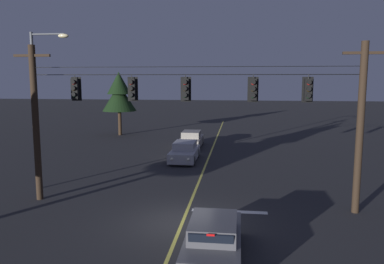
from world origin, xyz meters
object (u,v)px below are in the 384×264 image
object	(u,v)px
traffic_light_left_inner	(132,89)
car_waiting_near_lane	(213,240)
traffic_light_centre	(185,89)
car_oncoming_lead	(185,152)
traffic_light_leftmost	(75,89)
car_oncoming_trailing	(191,140)
traffic_light_rightmost	(308,90)
traffic_light_right_inner	(253,89)
street_lamp_corner	(40,97)
tree_verge_far	(119,93)

from	to	relation	value
traffic_light_left_inner	car_waiting_near_lane	distance (m)	8.20
traffic_light_centre	car_oncoming_lead	size ratio (longest dim) A/B	0.28
traffic_light_leftmost	car_oncoming_trailing	xyz separation A→B (m)	(3.53, 15.34, -4.81)
traffic_light_left_inner	traffic_light_rightmost	distance (m)	7.89
traffic_light_rightmost	traffic_light_centre	bearing A→B (deg)	180.00
traffic_light_centre	car_oncoming_lead	world-z (taller)	traffic_light_centre
traffic_light_centre	traffic_light_left_inner	bearing A→B (deg)	180.00
traffic_light_leftmost	traffic_light_right_inner	bearing A→B (deg)	0.00
car_waiting_near_lane	traffic_light_rightmost	bearing A→B (deg)	54.24
traffic_light_leftmost	car_oncoming_lead	xyz separation A→B (m)	(3.77, 9.76, -4.81)
street_lamp_corner	traffic_light_rightmost	bearing A→B (deg)	-7.58
car_waiting_near_lane	street_lamp_corner	distance (m)	12.67
traffic_light_leftmost	street_lamp_corner	distance (m)	3.31
traffic_light_left_inner	car_oncoming_lead	size ratio (longest dim) A/B	0.28
traffic_light_centre	car_waiting_near_lane	xyz separation A→B (m)	(1.67, -5.17, -4.81)
traffic_light_leftmost	traffic_light_right_inner	world-z (taller)	same
traffic_light_left_inner	street_lamp_corner	world-z (taller)	street_lamp_corner
car_waiting_near_lane	car_oncoming_trailing	size ratio (longest dim) A/B	0.98
traffic_light_leftmost	traffic_light_left_inner	world-z (taller)	same
traffic_light_left_inner	traffic_light_right_inner	xyz separation A→B (m)	(5.52, 0.00, 0.00)
traffic_light_left_inner	street_lamp_corner	size ratio (longest dim) A/B	0.15
traffic_light_centre	car_oncoming_lead	xyz separation A→B (m)	(-1.47, 9.76, -4.81)
traffic_light_leftmost	traffic_light_rightmost	xyz separation A→B (m)	(10.64, 0.00, 0.00)
car_waiting_near_lane	traffic_light_left_inner	bearing A→B (deg)	128.84
traffic_light_leftmost	traffic_light_right_inner	distance (m)	8.27
car_waiting_near_lane	car_oncoming_trailing	xyz separation A→B (m)	(-3.38, 20.51, -0.00)
traffic_light_centre	car_oncoming_trailing	world-z (taller)	traffic_light_centre
traffic_light_right_inner	car_oncoming_lead	size ratio (longest dim) A/B	0.28
traffic_light_right_inner	car_oncoming_trailing	distance (m)	16.76
tree_verge_far	traffic_light_rightmost	bearing A→B (deg)	-54.20
traffic_light_centre	car_oncoming_trailing	xyz separation A→B (m)	(-1.71, 15.34, -4.81)
traffic_light_rightmost	tree_verge_far	distance (m)	26.52
traffic_light_left_inner	traffic_light_centre	world-z (taller)	same
traffic_light_leftmost	car_oncoming_lead	world-z (taller)	traffic_light_leftmost
tree_verge_far	traffic_light_left_inner	bearing A→B (deg)	-70.50
car_waiting_near_lane	street_lamp_corner	xyz separation A→B (m)	(-9.66, 6.95, 4.32)
traffic_light_left_inner	car_oncoming_lead	distance (m)	10.93
car_oncoming_lead	car_oncoming_trailing	size ratio (longest dim) A/B	1.00
traffic_light_centre	tree_verge_far	xyz separation A→B (m)	(-10.10, 21.49, -1.07)
traffic_light_rightmost	car_waiting_near_lane	distance (m)	7.98
traffic_light_centre	car_waiting_near_lane	bearing A→B (deg)	-72.07
street_lamp_corner	car_oncoming_trailing	bearing A→B (deg)	65.15
traffic_light_leftmost	traffic_light_centre	size ratio (longest dim) A/B	1.00
car_oncoming_trailing	street_lamp_corner	distance (m)	15.56
traffic_light_right_inner	car_oncoming_trailing	world-z (taller)	traffic_light_right_inner
traffic_light_leftmost	traffic_light_centre	distance (m)	5.24
traffic_light_right_inner	street_lamp_corner	world-z (taller)	street_lamp_corner
traffic_light_left_inner	traffic_light_centre	distance (m)	2.49
car_oncoming_lead	traffic_light_centre	bearing A→B (deg)	-81.43
traffic_light_left_inner	traffic_light_rightmost	bearing A→B (deg)	0.00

